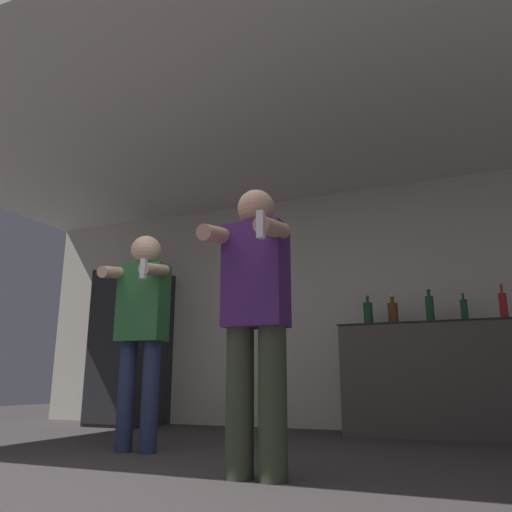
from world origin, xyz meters
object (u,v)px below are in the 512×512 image
at_px(bottle_green_wine, 393,313).
at_px(bottle_tall_gin, 430,309).
at_px(bottle_clear_vodka, 504,306).
at_px(bottle_amber_bourbon, 464,310).
at_px(refrigerator, 131,347).
at_px(person_woman_foreground, 255,312).
at_px(bottle_short_whiskey, 368,314).
at_px(person_man_side, 142,319).

distance_m(bottle_green_wine, bottle_tall_gin, 0.34).
distance_m(bottle_clear_vodka, bottle_amber_bourbon, 0.33).
bearing_deg(bottle_tall_gin, bottle_clear_vodka, -0.00).
relative_size(bottle_clear_vodka, bottle_tall_gin, 1.06).
xyz_separation_m(bottle_amber_bourbon, bottle_tall_gin, (-0.30, 0.00, 0.03)).
bearing_deg(bottle_green_wine, refrigerator, -179.06).
relative_size(refrigerator, bottle_clear_vodka, 5.06).
bearing_deg(bottle_green_wine, bottle_tall_gin, 0.00).
relative_size(bottle_clear_vodka, bottle_green_wine, 1.14).
bearing_deg(bottle_clear_vodka, refrigerator, -179.29).
bearing_deg(bottle_amber_bourbon, bottle_green_wine, -180.00).
bearing_deg(bottle_tall_gin, person_woman_foreground, -107.08).
bearing_deg(bottle_short_whiskey, bottle_green_wine, 0.00).
height_order(bottle_tall_gin, person_woman_foreground, person_woman_foreground).
distance_m(bottle_clear_vodka, bottle_green_wine, 0.96).
height_order(bottle_green_wine, bottle_short_whiskey, bottle_short_whiskey).
bearing_deg(bottle_green_wine, person_woman_foreground, -99.59).
distance_m(bottle_tall_gin, person_man_side, 2.68).
relative_size(bottle_green_wine, person_woman_foreground, 0.20).
xyz_separation_m(bottle_clear_vodka, bottle_amber_bourbon, (-0.33, 0.00, -0.02)).
height_order(bottle_amber_bourbon, bottle_tall_gin, bottle_tall_gin).
distance_m(bottle_tall_gin, person_woman_foreground, 2.59).
bearing_deg(person_man_side, bottle_clear_vodka, 36.25).
height_order(bottle_short_whiskey, person_man_side, person_man_side).
bearing_deg(person_woman_foreground, bottle_short_whiskey, 85.87).
distance_m(bottle_clear_vodka, person_man_side, 3.15).
relative_size(bottle_short_whiskey, person_man_side, 0.20).
bearing_deg(bottle_amber_bourbon, person_woman_foreground, -113.18).
distance_m(bottle_green_wine, person_man_side, 2.45).
xyz_separation_m(bottle_green_wine, person_woman_foreground, (-0.42, -2.46, -0.28)).
xyz_separation_m(refrigerator, bottle_tall_gin, (3.34, 0.05, 0.26)).
relative_size(bottle_clear_vodka, person_man_side, 0.22).
bearing_deg(bottle_clear_vodka, person_man_side, -143.75).
relative_size(refrigerator, person_man_side, 1.12).
bearing_deg(bottle_amber_bourbon, bottle_tall_gin, 180.00).
distance_m(refrigerator, bottle_short_whiskey, 2.77).
relative_size(bottle_clear_vodka, bottle_short_whiskey, 1.09).
relative_size(refrigerator, bottle_short_whiskey, 5.49).
bearing_deg(refrigerator, bottle_tall_gin, 0.85).
distance_m(refrigerator, person_man_side, 2.30).
distance_m(bottle_short_whiskey, person_man_side, 2.30).
height_order(refrigerator, bottle_tall_gin, refrigerator).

